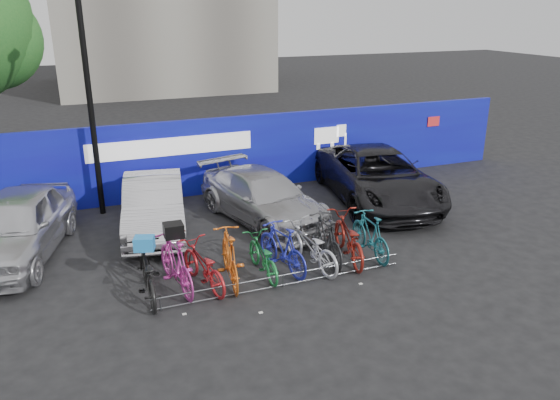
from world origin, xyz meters
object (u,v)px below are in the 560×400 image
lamppost (90,100)px  bike_1 (176,263)px  car_3 (377,176)px  bike_4 (262,256)px  car_2 (263,197)px  bike_2 (203,266)px  bike_5 (282,248)px  car_0 (16,226)px  car_1 (154,205)px  bike_6 (310,246)px  bike_3 (230,257)px  bike_7 (326,239)px  bike_0 (147,273)px  bike_rack (283,280)px  bike_8 (348,238)px  bike_9 (370,235)px

lamppost → bike_1: bearing=-78.2°
car_3 → bike_4: bearing=-135.9°
car_2 → bike_2: 4.01m
bike_1 → bike_5: bike_1 is taller
car_0 → car_1: bearing=24.6°
car_1 → bike_6: (2.90, -3.55, -0.19)m
car_1 → bike_5: (2.26, -3.46, -0.16)m
bike_3 → bike_7: (2.38, 0.18, -0.03)m
lamppost → car_0: (-2.06, -2.28, -2.48)m
bike_7 → bike_4: bearing=8.1°
bike_0 → bike_3: bike_3 is taller
bike_rack → lamppost: bearing=118.1°
car_3 → bike_2: 7.09m
car_3 → lamppost: bearing=175.8°
bike_4 → bike_8: (2.13, 0.00, 0.10)m
bike_8 → bike_4: bearing=10.8°
bike_4 → bike_8: bike_8 is taller
car_3 → bike_6: bearing=-128.3°
bike_rack → bike_7: size_ratio=3.00×
bike_2 → bike_6: 2.48m
car_0 → bike_9: (7.75, -3.06, -0.25)m
bike_3 → bike_9: (3.47, 0.02, -0.05)m
bike_8 → car_3: bearing=-119.5°
bike_4 → bike_7: (1.62, 0.12, 0.11)m
bike_6 → bike_9: bearing=168.7°
car_1 → bike_3: bearing=-64.6°
bike_rack → bike_6: bike_6 is taller
car_3 → bike_4: 5.91m
lamppost → bike_0: size_ratio=3.03×
bike_0 → bike_1: size_ratio=1.02×
car_1 → bike_rack: bearing=-55.1°
bike_rack → bike_2: bearing=157.8°
bike_5 → car_1: bearing=-69.2°
car_1 → bike_2: bearing=-73.7°
car_2 → bike_3: 3.67m
car_0 → bike_4: bearing=-14.5°
car_1 → car_2: car_1 is taller
bike_3 → bike_7: bearing=-168.3°
bike_3 → bike_5: bearing=-168.1°
car_0 → car_1: car_0 is taller
bike_rack → car_3: (4.68, 3.97, 0.63)m
bike_4 → bike_5: bike_5 is taller
bike_8 → lamppost: bearing=-35.4°
bike_rack → bike_2: (-1.57, 0.64, 0.33)m
bike_2 → bike_9: bearing=167.5°
bike_5 → bike_6: 0.64m
lamppost → bike_3: 6.39m
lamppost → bike_6: lamppost is taller
car_1 → bike_5: 4.13m
bike_5 → bike_9: bike_5 is taller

